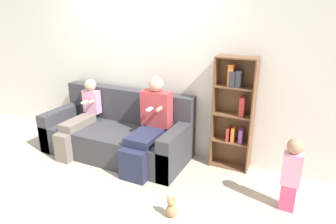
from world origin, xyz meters
name	(u,v)px	position (x,y,z in m)	size (l,w,h in m)	color
ground_plane	(103,172)	(0.00, 0.00, 0.00)	(14.00, 14.00, 0.00)	#B2A893
back_wall	(140,64)	(0.00, 1.04, 1.27)	(10.00, 0.06, 2.55)	silver
couch	(118,134)	(-0.14, 0.57, 0.30)	(2.15, 0.91, 0.92)	#38383D
adult_seated	(149,124)	(0.47, 0.44, 0.61)	(0.41, 0.82, 1.21)	#232842
child_seated	(80,118)	(-0.68, 0.40, 0.53)	(0.27, 0.84, 1.05)	#70665B
toddler_standing	(291,172)	(2.28, 0.24, 0.46)	(0.19, 0.17, 0.84)	#DB4C75
bookshelf	(234,110)	(1.48, 0.91, 0.81)	(0.52, 0.23, 1.51)	brown
teddy_bear	(172,207)	(1.20, -0.42, 0.12)	(0.12, 0.10, 0.25)	tan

